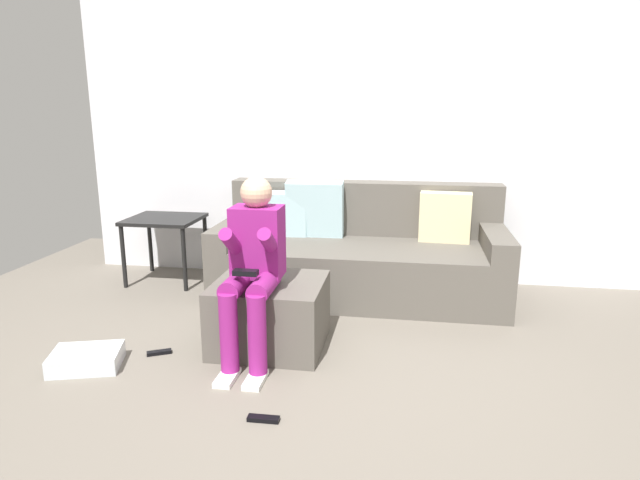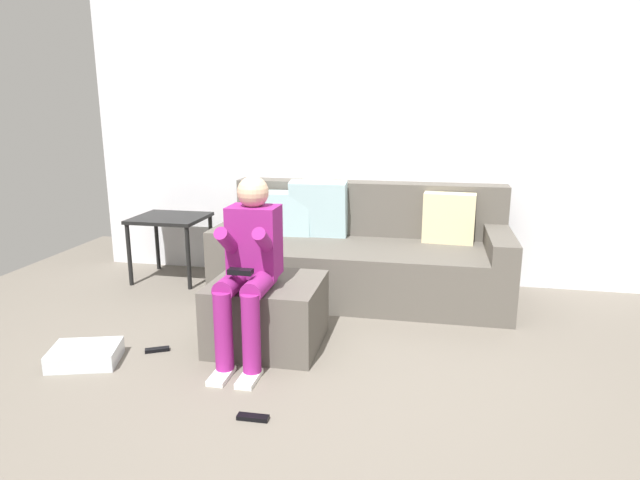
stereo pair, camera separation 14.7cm
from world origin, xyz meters
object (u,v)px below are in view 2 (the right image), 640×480
at_px(storage_bin, 85,355).
at_px(remote_near_ottoman, 253,417).
at_px(couch_sectional, 362,254).
at_px(side_table, 170,225).
at_px(person_seated, 249,261).
at_px(ottoman, 267,313).
at_px(remote_by_storage_bin, 157,350).

bearing_deg(storage_bin, remote_near_ottoman, -18.12).
bearing_deg(remote_near_ottoman, couch_sectional, 80.96).
distance_m(couch_sectional, side_table, 1.71).
height_order(person_seated, storage_bin, person_seated).
bearing_deg(side_table, ottoman, -43.65).
height_order(couch_sectional, side_table, couch_sectional).
distance_m(person_seated, side_table, 1.81).
xyz_separation_m(person_seated, remote_near_ottoman, (0.23, -0.67, -0.60)).
bearing_deg(ottoman, side_table, 136.35).
relative_size(ottoman, side_table, 1.14).
relative_size(remote_near_ottoman, remote_by_storage_bin, 1.07).
bearing_deg(person_seated, remote_near_ottoman, -71.30).
bearing_deg(remote_near_ottoman, person_seated, 107.73).
bearing_deg(side_table, remote_near_ottoman, -55.16).
distance_m(person_seated, remote_by_storage_bin, 0.86).
height_order(ottoman, person_seated, person_seated).
relative_size(couch_sectional, ottoman, 3.33).
relative_size(ottoman, person_seated, 0.62).
relative_size(storage_bin, remote_near_ottoman, 2.45).
height_order(person_seated, side_table, person_seated).
xyz_separation_m(ottoman, remote_by_storage_bin, (-0.65, -0.24, -0.20)).
bearing_deg(storage_bin, side_table, 98.21).
distance_m(couch_sectional, remote_by_storage_bin, 1.80).
height_order(couch_sectional, storage_bin, couch_sectional).
height_order(remote_near_ottoman, remote_by_storage_bin, same).
relative_size(couch_sectional, person_seated, 2.06).
bearing_deg(person_seated, remote_by_storage_bin, -174.94).
bearing_deg(remote_near_ottoman, storage_bin, 160.91).
height_order(storage_bin, side_table, side_table).
relative_size(person_seated, storage_bin, 2.84).
distance_m(storage_bin, remote_by_storage_bin, 0.42).
relative_size(ottoman, remote_near_ottoman, 4.31).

